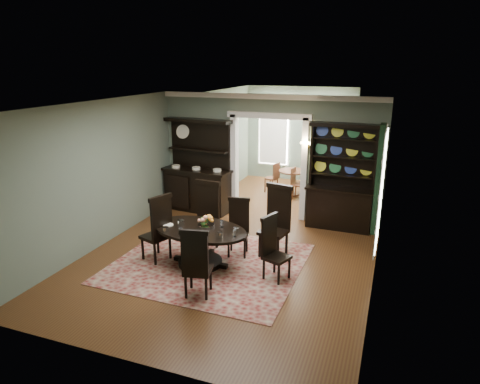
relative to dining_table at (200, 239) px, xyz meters
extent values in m
cube|color=#5A3517|center=(0.39, 0.17, -0.53)|extent=(5.50, 6.00, 0.01)
cube|color=white|center=(0.39, 0.17, 2.48)|extent=(5.50, 6.00, 0.01)
cube|color=slate|center=(-2.36, 0.17, 0.98)|extent=(0.01, 6.00, 3.00)
cube|color=slate|center=(3.14, 0.17, 0.98)|extent=(0.01, 6.00, 3.00)
cube|color=slate|center=(0.39, -2.83, 0.98)|extent=(5.50, 0.01, 3.00)
cube|color=slate|center=(-1.43, 3.17, 0.98)|extent=(1.85, 0.01, 3.00)
cube|color=slate|center=(2.22, 3.17, 0.98)|extent=(1.85, 0.01, 3.00)
cube|color=slate|center=(0.39, 3.17, 2.23)|extent=(1.80, 0.01, 0.50)
cube|color=white|center=(0.39, 3.12, 2.42)|extent=(5.50, 0.10, 0.12)
cube|color=#5A3517|center=(0.39, 4.92, -0.53)|extent=(3.50, 3.50, 0.01)
cube|color=white|center=(0.39, 4.92, 2.48)|extent=(3.50, 3.50, 0.01)
cube|color=slate|center=(-1.36, 4.92, 0.98)|extent=(0.01, 3.50, 3.00)
cube|color=slate|center=(2.14, 4.92, 0.98)|extent=(0.01, 3.50, 3.00)
cube|color=slate|center=(0.39, 6.67, 0.98)|extent=(3.50, 0.01, 3.00)
cube|color=white|center=(-0.46, 6.62, 1.03)|extent=(1.05, 0.06, 2.20)
cube|color=white|center=(1.24, 6.62, 1.03)|extent=(1.05, 0.06, 2.20)
cube|color=white|center=(-0.51, 3.17, 0.73)|extent=(0.14, 0.25, 2.50)
cube|color=white|center=(1.29, 3.17, 0.73)|extent=(0.14, 0.25, 2.50)
cube|color=white|center=(0.39, 3.17, 1.98)|extent=(2.08, 0.25, 0.14)
cube|color=white|center=(3.13, 0.77, 1.08)|extent=(0.02, 1.10, 2.00)
cube|color=white|center=(3.12, 0.77, 1.08)|extent=(0.01, 1.22, 2.12)
cube|color=black|center=(3.04, 1.45, 1.08)|extent=(0.10, 0.35, 2.10)
cube|color=gold|center=(1.34, 3.09, 1.33)|extent=(0.08, 0.05, 0.18)
sphere|color=#FFD88C|center=(1.24, 2.94, 1.41)|extent=(0.07, 0.07, 0.07)
sphere|color=#FFD88C|center=(1.44, 2.94, 1.41)|extent=(0.07, 0.07, 0.07)
cube|color=maroon|center=(0.13, 0.10, -0.51)|extent=(3.52, 3.16, 0.01)
ellipsoid|color=black|center=(0.00, 0.00, 0.20)|extent=(2.04, 1.45, 0.05)
cylinder|color=black|center=(0.00, 0.00, 0.17)|extent=(1.98, 1.98, 0.03)
cylinder|color=black|center=(0.00, 0.00, -0.14)|extent=(0.24, 0.24, 0.66)
cylinder|color=black|center=(0.00, 0.00, -0.47)|extent=(0.84, 0.84, 0.10)
cylinder|color=silver|center=(0.10, 0.08, 0.25)|extent=(0.31, 0.31, 0.05)
cube|color=black|center=(-0.22, 0.63, -0.02)|extent=(0.55, 0.53, 0.07)
cube|color=black|center=(-0.20, 0.85, 0.42)|extent=(0.51, 0.10, 0.86)
cube|color=black|center=(-0.20, 0.85, 0.86)|extent=(0.55, 0.13, 0.09)
cylinder|color=black|center=(-0.44, 0.46, -0.27)|extent=(0.05, 0.05, 0.51)
cylinder|color=black|center=(-0.04, 0.42, -0.27)|extent=(0.05, 0.05, 0.51)
cylinder|color=black|center=(-0.40, 0.85, -0.27)|extent=(0.05, 0.05, 0.51)
cylinder|color=black|center=(-0.01, 0.81, -0.27)|extent=(0.05, 0.05, 0.51)
cube|color=black|center=(0.52, 0.66, -0.11)|extent=(0.48, 0.47, 0.05)
cube|color=black|center=(0.48, 0.83, 0.24)|extent=(0.41, 0.13, 0.69)
cube|color=black|center=(0.48, 0.83, 0.60)|extent=(0.45, 0.15, 0.07)
cylinder|color=black|center=(0.40, 0.47, -0.32)|extent=(0.04, 0.04, 0.41)
cylinder|color=black|center=(0.71, 0.53, -0.32)|extent=(0.04, 0.04, 0.41)
cylinder|color=black|center=(0.33, 0.78, -0.32)|extent=(0.04, 0.04, 0.41)
cylinder|color=black|center=(0.64, 0.84, -0.32)|extent=(0.04, 0.04, 0.41)
cube|color=black|center=(1.20, 0.86, -0.01)|extent=(0.59, 0.57, 0.07)
cube|color=black|center=(1.24, 1.08, 0.43)|extent=(0.51, 0.15, 0.86)
cube|color=black|center=(1.24, 1.08, 0.87)|extent=(0.56, 0.18, 0.09)
cylinder|color=black|center=(0.96, 0.70, -0.27)|extent=(0.06, 0.06, 0.51)
cylinder|color=black|center=(1.35, 0.63, -0.27)|extent=(0.06, 0.06, 0.51)
cylinder|color=black|center=(1.04, 1.09, -0.27)|extent=(0.06, 0.06, 0.51)
cylinder|color=black|center=(1.43, 1.02, -0.27)|extent=(0.06, 0.06, 0.51)
cube|color=black|center=(-0.90, -0.08, -0.04)|extent=(0.59, 0.61, 0.06)
cube|color=black|center=(-0.71, -0.15, 0.37)|extent=(0.21, 0.47, 0.81)
cube|color=black|center=(-0.71, -0.15, 0.79)|extent=(0.25, 0.51, 0.08)
cylinder|color=black|center=(-1.02, 0.16, -0.28)|extent=(0.05, 0.05, 0.48)
cylinder|color=black|center=(-1.14, -0.19, -0.28)|extent=(0.05, 0.05, 0.48)
cylinder|color=black|center=(-0.66, 0.03, -0.28)|extent=(0.05, 0.05, 0.48)
cylinder|color=black|center=(-0.79, -0.32, -0.28)|extent=(0.05, 0.05, 0.48)
cube|color=black|center=(1.52, -0.04, -0.11)|extent=(0.51, 0.52, 0.05)
cube|color=black|center=(1.35, 0.02, 0.25)|extent=(0.18, 0.40, 0.70)
cube|color=black|center=(1.35, 0.02, 0.61)|extent=(0.21, 0.44, 0.07)
cylinder|color=black|center=(1.61, -0.25, -0.31)|extent=(0.05, 0.05, 0.41)
cylinder|color=black|center=(1.72, 0.06, -0.31)|extent=(0.05, 0.05, 0.41)
cylinder|color=black|center=(1.31, -0.14, -0.31)|extent=(0.05, 0.05, 0.41)
cylinder|color=black|center=(1.42, 0.17, -0.31)|extent=(0.05, 0.05, 0.41)
cube|color=black|center=(0.44, -1.00, -0.09)|extent=(0.51, 0.49, 0.06)
cube|color=black|center=(0.48, -1.18, 0.29)|extent=(0.43, 0.13, 0.74)
cube|color=black|center=(0.48, -1.18, 0.67)|extent=(0.47, 0.16, 0.08)
cylinder|color=black|center=(0.57, -0.80, -0.30)|extent=(0.05, 0.05, 0.43)
cylinder|color=black|center=(0.24, -0.87, -0.30)|extent=(0.05, 0.05, 0.43)
cylinder|color=black|center=(0.64, -1.13, -0.30)|extent=(0.05, 0.05, 0.43)
cylinder|color=black|center=(0.31, -1.20, -0.30)|extent=(0.05, 0.05, 0.43)
cube|color=black|center=(-1.41, 2.86, 0.01)|extent=(1.74, 0.75, 1.06)
cube|color=black|center=(-1.41, 2.86, 0.56)|extent=(1.85, 0.82, 0.05)
cube|color=black|center=(-1.41, 3.09, 1.19)|extent=(1.69, 0.26, 1.25)
cube|color=black|center=(-1.41, 2.98, 1.06)|extent=(1.66, 0.46, 0.04)
cube|color=black|center=(-1.41, 2.96, 1.80)|extent=(1.82, 0.55, 0.08)
cube|color=black|center=(2.20, 2.86, -0.05)|extent=(1.46, 0.55, 0.93)
cube|color=black|center=(2.20, 2.86, 0.42)|extent=(1.57, 0.61, 0.04)
cube|color=black|center=(2.20, 3.07, 1.14)|extent=(1.45, 0.10, 1.41)
cube|color=black|center=(1.50, 2.97, 1.14)|extent=(0.06, 0.27, 1.45)
cube|color=black|center=(2.91, 2.97, 1.14)|extent=(0.06, 0.27, 1.45)
cube|color=black|center=(2.20, 2.95, 1.86)|extent=(1.56, 0.37, 0.08)
cube|color=black|center=(2.20, 2.97, 0.72)|extent=(1.46, 0.31, 0.03)
cube|color=black|center=(2.20, 2.97, 1.14)|extent=(1.46, 0.31, 0.03)
cube|color=black|center=(2.20, 2.97, 1.55)|extent=(1.46, 0.31, 0.03)
cylinder|color=#592B19|center=(0.59, 4.98, 0.20)|extent=(0.80, 0.80, 0.04)
cylinder|color=#592B19|center=(0.59, 4.98, -0.15)|extent=(0.10, 0.10, 0.70)
cylinder|color=#592B19|center=(0.59, 4.98, -0.49)|extent=(0.44, 0.44, 0.06)
cylinder|color=#592B19|center=(-0.06, 5.06, -0.09)|extent=(0.38, 0.38, 0.04)
cube|color=#592B19|center=(0.10, 5.00, 0.14)|extent=(0.13, 0.33, 0.47)
cylinder|color=#592B19|center=(-0.15, 5.23, -0.31)|extent=(0.03, 0.03, 0.43)
cylinder|color=#592B19|center=(-0.23, 4.97, -0.31)|extent=(0.03, 0.03, 0.43)
cylinder|color=#592B19|center=(0.11, 5.14, -0.31)|extent=(0.03, 0.03, 0.43)
cylinder|color=#592B19|center=(0.02, 4.89, -0.31)|extent=(0.03, 0.03, 0.43)
cylinder|color=#592B19|center=(0.84, 4.68, -0.10)|extent=(0.38, 0.38, 0.04)
cube|color=#592B19|center=(0.67, 4.71, 0.14)|extent=(0.08, 0.34, 0.47)
cylinder|color=#592B19|center=(0.95, 4.53, -0.31)|extent=(0.03, 0.03, 0.42)
cylinder|color=#592B19|center=(0.99, 4.79, -0.31)|extent=(0.03, 0.03, 0.42)
cylinder|color=#592B19|center=(0.69, 4.57, -0.31)|extent=(0.03, 0.03, 0.42)
cylinder|color=#592B19|center=(0.73, 4.83, -0.31)|extent=(0.03, 0.03, 0.42)
camera|label=1|loc=(3.28, -6.71, 3.20)|focal=32.00mm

